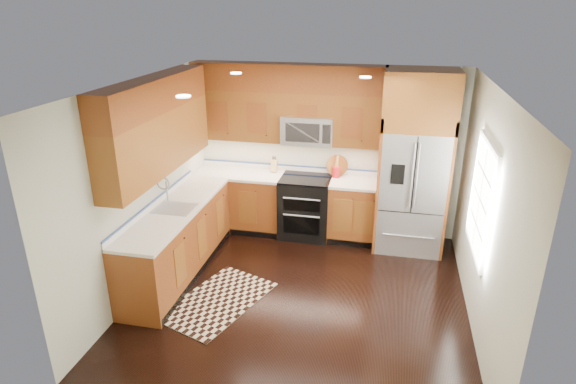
% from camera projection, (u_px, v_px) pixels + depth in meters
% --- Properties ---
extents(ground, '(4.00, 4.00, 0.00)m').
position_uv_depth(ground, '(301.00, 295.00, 6.02)').
color(ground, black).
rests_on(ground, ground).
extents(wall_back, '(4.00, 0.02, 2.60)m').
position_uv_depth(wall_back, '(326.00, 150.00, 7.36)').
color(wall_back, beige).
rests_on(wall_back, ground).
extents(wall_left, '(0.02, 4.00, 2.60)m').
position_uv_depth(wall_left, '(143.00, 186.00, 5.94)').
color(wall_left, beige).
rests_on(wall_left, ground).
extents(wall_right, '(0.02, 4.00, 2.60)m').
position_uv_depth(wall_right, '(485.00, 215.00, 5.15)').
color(wall_right, beige).
rests_on(wall_right, ground).
extents(window, '(0.04, 1.10, 1.30)m').
position_uv_depth(window, '(481.00, 199.00, 5.30)').
color(window, white).
rests_on(window, ground).
extents(base_cabinets, '(2.85, 3.00, 0.90)m').
position_uv_depth(base_cabinets, '(229.00, 223.00, 6.91)').
color(base_cabinets, brown).
rests_on(base_cabinets, ground).
extents(countertop, '(2.86, 3.01, 0.04)m').
position_uv_depth(countertop, '(239.00, 191.00, 6.82)').
color(countertop, white).
rests_on(countertop, base_cabinets).
extents(upper_cabinets, '(2.85, 3.00, 1.15)m').
position_uv_depth(upper_cabinets, '(234.00, 113.00, 6.49)').
color(upper_cabinets, brown).
rests_on(upper_cabinets, ground).
extents(range, '(0.76, 0.67, 0.95)m').
position_uv_depth(range, '(305.00, 207.00, 7.41)').
color(range, black).
rests_on(range, ground).
extents(microwave, '(0.76, 0.40, 0.42)m').
position_uv_depth(microwave, '(308.00, 130.00, 7.09)').
color(microwave, '#B2B2B7').
rests_on(microwave, ground).
extents(refrigerator, '(0.98, 0.75, 2.60)m').
position_uv_depth(refrigerator, '(414.00, 163.00, 6.76)').
color(refrigerator, '#B2B2B7').
rests_on(refrigerator, ground).
extents(sink_faucet, '(0.54, 0.44, 0.37)m').
position_uv_depth(sink_faucet, '(173.00, 204.00, 6.20)').
color(sink_faucet, '#B2B2B7').
rests_on(sink_faucet, countertop).
extents(rug, '(1.26, 1.60, 0.01)m').
position_uv_depth(rug, '(218.00, 300.00, 5.90)').
color(rug, black).
rests_on(rug, ground).
extents(knife_block, '(0.10, 0.13, 0.25)m').
position_uv_depth(knife_block, '(274.00, 165.00, 7.50)').
color(knife_block, tan).
rests_on(knife_block, countertop).
extents(utensil_crock, '(0.13, 0.13, 0.34)m').
position_uv_depth(utensil_crock, '(336.00, 170.00, 7.25)').
color(utensil_crock, '#B1151C').
rests_on(utensil_crock, countertop).
extents(cutting_board, '(0.44, 0.44, 0.02)m').
position_uv_depth(cutting_board, '(337.00, 175.00, 7.35)').
color(cutting_board, brown).
rests_on(cutting_board, countertop).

